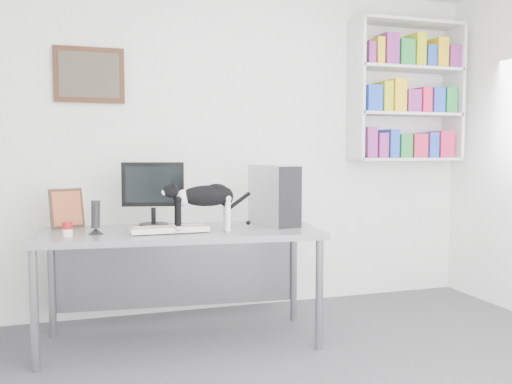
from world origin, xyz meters
TOP-DOWN VIEW (x-y plane):
  - room at (0.00, 0.00)m, footprint 4.01×4.01m
  - bookshelf at (1.40, 1.85)m, footprint 1.03×0.28m
  - wall_art at (-1.30, 1.97)m, footprint 0.52×0.04m
  - desk at (-0.74, 1.25)m, footprint 1.95×0.92m
  - monitor at (-0.89, 1.50)m, footprint 0.47×0.30m
  - keyboard at (-0.82, 1.17)m, footprint 0.51×0.21m
  - pc_tower at (-0.05, 1.27)m, footprint 0.27×0.47m
  - speaker at (-1.29, 1.22)m, footprint 0.12×0.12m
  - leaning_print at (-1.48, 1.59)m, footprint 0.25×0.16m
  - soup_can at (-1.46, 1.18)m, footprint 0.07×0.07m
  - cat at (-0.60, 1.09)m, footprint 0.53×0.14m

SIDE VIEW (x-z plane):
  - desk at x=-0.74m, z-range 0.00..0.79m
  - keyboard at x=-0.82m, z-range 0.79..0.82m
  - soup_can at x=-1.46m, z-range 0.79..0.88m
  - speaker at x=-1.29m, z-range 0.79..1.01m
  - leaning_print at x=-1.48m, z-range 0.79..1.07m
  - cat at x=-0.60m, z-range 0.79..1.11m
  - pc_tower at x=-0.05m, z-range 0.79..1.22m
  - monitor at x=-0.89m, z-range 0.79..1.25m
  - room at x=0.00m, z-range 0.00..2.70m
  - bookshelf at x=1.40m, z-range 1.23..2.47m
  - wall_art at x=-1.30m, z-range 1.69..2.11m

